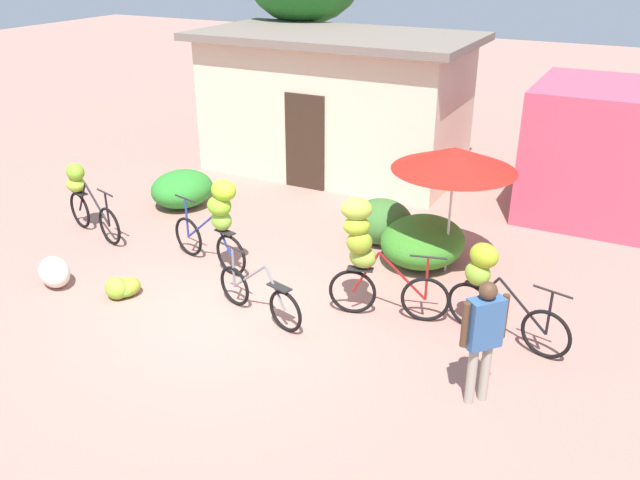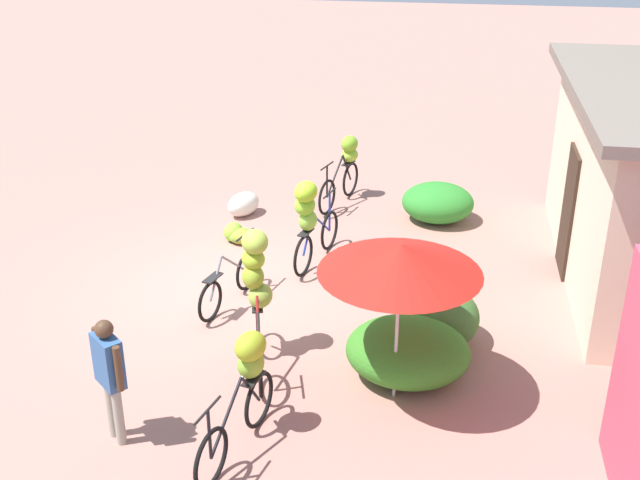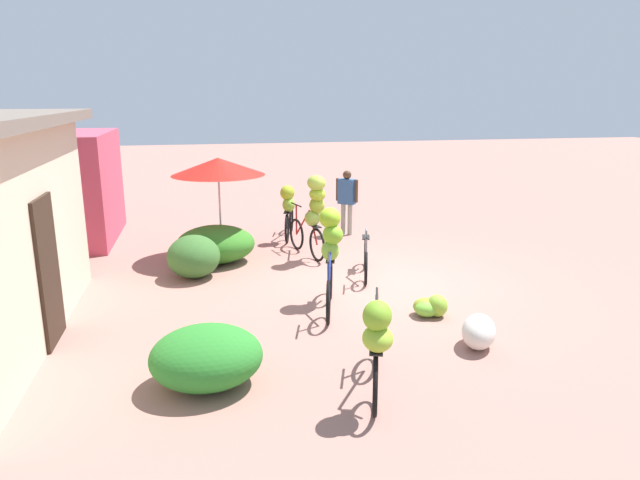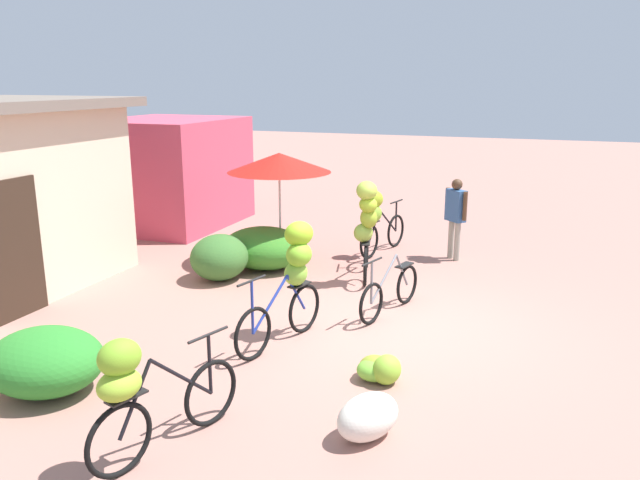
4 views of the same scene
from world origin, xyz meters
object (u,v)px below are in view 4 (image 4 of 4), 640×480
Objects in this scene: bicycle_center_loaded at (390,291)px; shop_pink at (169,172)px; market_umbrella at (279,163)px; person_vendor at (456,211)px; banana_pile_on_ground at (379,369)px; bicycle_by_shop at (366,223)px; produce_sack at (368,417)px; bicycle_leftmost at (141,389)px; bicycle_near_pile at (293,271)px; bicycle_rightmost at (378,217)px.

shop_pink is at bearing 57.88° from bicycle_center_loaded.
market_umbrella is 3.42m from person_vendor.
bicycle_by_shop is at bearing 18.87° from banana_pile_on_ground.
person_vendor is (6.49, 0.19, 0.72)m from produce_sack.
shop_pink is 1.92× the size of bicycle_leftmost.
bicycle_near_pile is at bearing -153.46° from market_umbrella.
bicycle_leftmost reaches higher than bicycle_center_loaded.
shop_pink is at bearing 83.52° from person_vendor.
bicycle_rightmost is at bearing -100.82° from shop_pink.
shop_pink reaches higher than person_vendor.
bicycle_rightmost is (2.95, 1.00, 0.42)m from bicycle_center_loaded.
banana_pile_on_ground is (-5.07, -1.42, -0.61)m from bicycle_rightmost.
bicycle_near_pile is 4.74m from person_vendor.
bicycle_center_loaded is 0.94× the size of bicycle_rightmost.
bicycle_center_loaded is at bearing -36.06° from bicycle_near_pile.
bicycle_rightmost is at bearing 99.82° from person_vendor.
person_vendor is at bearing -96.48° from shop_pink.
shop_pink is at bearing 43.73° from produce_sack.
banana_pile_on_ground is at bearing -168.74° from bicycle_center_loaded.
person_vendor is (0.25, -1.44, 0.18)m from bicycle_rightmost.
bicycle_leftmost is at bearing 165.43° from bicycle_center_loaded.
bicycle_near_pile is at bearing -134.70° from shop_pink.
bicycle_by_shop is 3.71m from banana_pile_on_ground.
bicycle_rightmost reaches higher than bicycle_center_loaded.
bicycle_by_shop is 4.85m from produce_sack.
bicycle_center_loaded is (-3.97, -6.32, -0.89)m from shop_pink.
bicycle_near_pile is at bearing 39.05° from produce_sack.
bicycle_center_loaded is (1.33, -0.97, -0.60)m from bicycle_near_pile.
bicycle_by_shop is at bearing -108.08° from market_umbrella.
bicycle_leftmost is 4.52m from bicycle_center_loaded.
bicycle_center_loaded is at bearing -161.26° from bicycle_rightmost.
banana_pile_on_ground is (-2.12, -0.42, -0.19)m from bicycle_center_loaded.
shop_pink is 9.15m from banana_pile_on_ground.
bicycle_center_loaded is at bearing -122.12° from shop_pink.
bicycle_by_shop reaches higher than person_vendor.
market_umbrella is 1.21× the size of bicycle_near_pile.
banana_pile_on_ground is 5.38m from person_vendor.
shop_pink is 7.52m from bicycle_center_loaded.
market_umbrella is 1.33× the size of person_vendor.
market_umbrella is 2.20m from bicycle_rightmost.
market_umbrella is 6.52m from bicycle_leftmost.
bicycle_rightmost reaches higher than bicycle_leftmost.
bicycle_center_loaded is at bearing -126.28° from market_umbrella.
bicycle_leftmost is 1.04× the size of bicycle_center_loaded.
bicycle_by_shop reaches higher than produce_sack.
bicycle_center_loaded is 2.58× the size of banana_pile_on_ground.
bicycle_leftmost is 2.12m from produce_sack.
bicycle_rightmost is at bearing 0.45° from bicycle_near_pile.
bicycle_rightmost reaches higher than banana_pile_on_ground.
bicycle_by_shop reaches higher than bicycle_near_pile.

